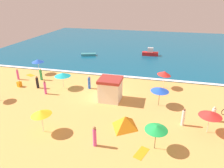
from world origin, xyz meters
The scene contains 25 objects.
ground_plane centered at (0.00, 0.00, 0.00)m, with size 60.00×60.00×0.00m, color #E0A856.
ocean_water centered at (0.00, 28.00, 0.05)m, with size 60.00×44.00×0.10m, color #0F567A.
wave_breaker_foam centered at (0.00, 6.30, 0.10)m, with size 57.00×0.70×0.01m, color white.
lifeguard_cabana centered at (0.57, -1.34, 1.35)m, with size 2.55×2.52×2.66m.
beach_umbrella_0 centered at (-3.72, -8.78, 1.95)m, with size 2.19×2.17×2.25m.
beach_umbrella_1 centered at (6.09, -8.67, 1.96)m, with size 2.21×2.22×2.21m.
beach_umbrella_2 centered at (-6.26, 0.50, 1.86)m, with size 2.81×2.81×2.10m.
beach_umbrella_3 centered at (-12.38, 4.59, 2.05)m, with size 2.29×2.30×2.29m.
beach_umbrella_5 centered at (6.46, 3.67, 2.04)m, with size 2.10×2.06×2.39m.
beach_umbrella_6 centered at (10.51, -5.35, 1.88)m, with size 2.39×2.39×2.10m.
beach_umbrella_7 centered at (6.08, -1.37, 1.93)m, with size 2.81×2.82×2.15m.
beach_tent centered at (3.24, -6.34, 0.56)m, with size 2.51×2.76×1.13m.
beachgoer_0 centered at (-9.54, -0.38, 0.77)m, with size 0.49×0.49×1.63m.
beachgoer_1 centered at (8.42, -4.75, 0.85)m, with size 0.41×0.41×1.78m.
beachgoer_2 centered at (1.36, -9.50, 0.89)m, with size 0.41×0.41×1.82m.
beachgoer_3 centered at (-12.15, -0.59, 0.38)m, with size 0.58×0.58×0.91m.
beachgoer_4 centered at (-2.90, 1.11, 0.85)m, with size 0.36×0.36×1.78m.
beachgoer_5 centered at (-10.64, 2.30, 0.79)m, with size 0.47×0.47×1.70m.
beachgoer_6 centered at (-7.60, -1.73, 0.85)m, with size 0.39×0.39×1.74m.
beachgoer_7 centered at (11.29, -3.28, 0.73)m, with size 0.44×0.44×1.57m.
beachgoer_8 centered at (-13.98, 1.65, 0.78)m, with size 0.41×0.41×1.62m.
beach_towel_0 centered at (5.14, -9.48, 0.01)m, with size 1.20×1.70×0.01m.
beach_towel_1 centered at (-13.30, 3.53, 0.01)m, with size 1.52×1.24×0.01m.
small_boat_0 centered at (3.55, 18.99, 0.61)m, with size 3.17×1.22×1.58m.
small_boat_1 centered at (-8.39, 15.94, 0.32)m, with size 3.00×1.82×0.44m.
Camera 1 is at (6.04, -22.51, 11.32)m, focal length 33.65 mm.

